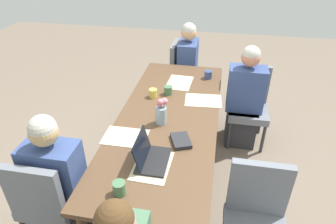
{
  "coord_description": "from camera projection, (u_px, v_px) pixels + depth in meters",
  "views": [
    {
      "loc": [
        2.26,
        0.42,
        2.25
      ],
      "look_at": [
        0.0,
        0.0,
        0.8
      ],
      "focal_mm": 32.16,
      "sensor_mm": 36.0,
      "label": 1
    }
  ],
  "objects": [
    {
      "name": "ground_plane",
      "position": [
        168.0,
        177.0,
        3.15
      ],
      "size": [
        10.0,
        10.0,
        0.0
      ],
      "primitive_type": "plane",
      "color": "#756656"
    },
    {
      "name": "dining_table",
      "position": [
        168.0,
        123.0,
        2.79
      ],
      "size": [
        2.37,
        0.9,
        0.75
      ],
      "color": "brown",
      "rests_on": "ground_plane"
    },
    {
      "name": "chair_head_left_left_near",
      "position": [
        183.0,
        71.0,
        4.19
      ],
      "size": [
        0.44,
        0.44,
        0.9
      ],
      "color": "slate",
      "rests_on": "ground_plane"
    },
    {
      "name": "person_head_left_left_near",
      "position": [
        187.0,
        72.0,
        4.11
      ],
      "size": [
        0.4,
        0.36,
        1.19
      ],
      "color": "#2D2D33",
      "rests_on": "ground_plane"
    },
    {
      "name": "chair_near_left_mid",
      "position": [
        48.0,
        199.0,
        2.26
      ],
      "size": [
        0.44,
        0.44,
        0.9
      ],
      "color": "slate",
      "rests_on": "ground_plane"
    },
    {
      "name": "person_near_left_mid",
      "position": [
        59.0,
        190.0,
        2.29
      ],
      "size": [
        0.36,
        0.4,
        1.19
      ],
      "color": "#2D2D33",
      "rests_on": "ground_plane"
    },
    {
      "name": "chair_far_left_far",
      "position": [
        249.0,
        102.0,
        3.47
      ],
      "size": [
        0.44,
        0.44,
        0.9
      ],
      "color": "slate",
      "rests_on": "ground_plane"
    },
    {
      "name": "person_far_left_far",
      "position": [
        244.0,
        102.0,
        3.41
      ],
      "size": [
        0.36,
        0.4,
        1.19
      ],
      "color": "#2D2D33",
      "rests_on": "ground_plane"
    },
    {
      "name": "chair_far_right_mid",
      "position": [
        256.0,
        218.0,
        2.11
      ],
      "size": [
        0.44,
        0.44,
        0.9
      ],
      "color": "slate",
      "rests_on": "ground_plane"
    },
    {
      "name": "flower_vase",
      "position": [
        161.0,
        111.0,
        2.6
      ],
      "size": [
        0.1,
        0.11,
        0.25
      ],
      "color": "#8EA8B7",
      "rests_on": "dining_table"
    },
    {
      "name": "placemat_head_left_left_near",
      "position": [
        179.0,
        83.0,
        3.33
      ],
      "size": [
        0.37,
        0.28,
        0.0
      ],
      "primitive_type": "cube",
      "rotation": [
        0.0,
        0.0,
        -0.05
      ],
      "color": "beige",
      "rests_on": "dining_table"
    },
    {
      "name": "placemat_near_left_mid",
      "position": [
        125.0,
        137.0,
        2.49
      ],
      "size": [
        0.26,
        0.36,
        0.0
      ],
      "primitive_type": "cube",
      "rotation": [
        0.0,
        0.0,
        1.58
      ],
      "color": "beige",
      "rests_on": "dining_table"
    },
    {
      "name": "placemat_far_left_far",
      "position": [
        203.0,
        100.0,
        3.0
      ],
      "size": [
        0.29,
        0.38,
        0.0
      ],
      "primitive_type": "cube",
      "rotation": [
        0.0,
        0.0,
        -1.5
      ],
      "color": "beige",
      "rests_on": "dining_table"
    },
    {
      "name": "placemat_head_right_right_near",
      "position": [
        152.0,
        166.0,
        2.19
      ],
      "size": [
        0.37,
        0.27,
        0.0
      ],
      "primitive_type": "cube",
      "rotation": [
        0.0,
        0.0,
        3.11
      ],
      "color": "beige",
      "rests_on": "dining_table"
    },
    {
      "name": "laptop_head_right_right_near",
      "position": [
        150.0,
        157.0,
        2.21
      ],
      "size": [
        0.32,
        0.22,
        0.21
      ],
      "color": "black",
      "rests_on": "dining_table"
    },
    {
      "name": "coffee_mug_near_left",
      "position": [
        168.0,
        90.0,
        3.09
      ],
      "size": [
        0.09,
        0.09,
        0.09
      ],
      "primitive_type": "cylinder",
      "color": "#47704C",
      "rests_on": "dining_table"
    },
    {
      "name": "coffee_mug_near_right",
      "position": [
        208.0,
        75.0,
        3.41
      ],
      "size": [
        0.09,
        0.09,
        0.09
      ],
      "primitive_type": "cylinder",
      "color": "#33477A",
      "rests_on": "dining_table"
    },
    {
      "name": "coffee_mug_centre_left",
      "position": [
        119.0,
        188.0,
        1.94
      ],
      "size": [
        0.09,
        0.09,
        0.09
      ],
      "primitive_type": "cylinder",
      "color": "#47704C",
      "rests_on": "dining_table"
    },
    {
      "name": "coffee_mug_centre_right",
      "position": [
        153.0,
        93.0,
        3.04
      ],
      "size": [
        0.08,
        0.08,
        0.09
      ],
      "primitive_type": "cylinder",
      "color": "#DBC64C",
      "rests_on": "dining_table"
    },
    {
      "name": "book_red_cover",
      "position": [
        181.0,
        141.0,
        2.42
      ],
      "size": [
        0.24,
        0.2,
        0.03
      ],
      "primitive_type": "cube",
      "rotation": [
        0.0,
        0.0,
        0.37
      ],
      "color": "#28282D",
      "rests_on": "dining_table"
    }
  ]
}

